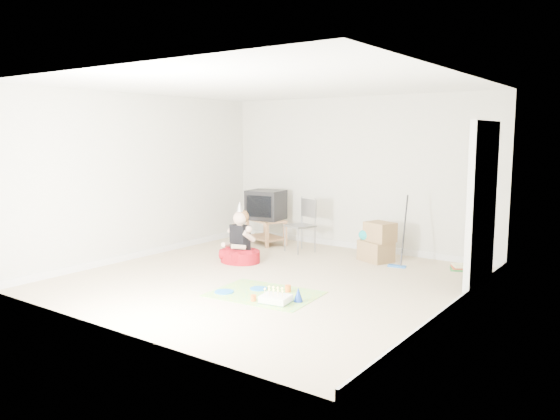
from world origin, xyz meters
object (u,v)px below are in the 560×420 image
Objects in this scene: crt_tv at (266,205)px; birthday_cake at (276,299)px; cardboard_boxes at (377,242)px; tv_stand at (266,229)px; seated_woman at (240,249)px; folding_chair at (300,226)px.

crt_tv is 1.66× the size of birthday_cake.
cardboard_boxes is (2.23, -0.09, -0.42)m from crt_tv.
tv_stand is 2.23m from cardboard_boxes.
birthday_cake is (-0.02, -2.65, -0.25)m from cardboard_boxes.
cardboard_boxes reaches higher than tv_stand.
crt_tv is 0.64× the size of seated_woman.
cardboard_boxes reaches higher than birthday_cake.
tv_stand is 0.44m from crt_tv.
crt_tv is 1.55m from seated_woman.
folding_chair is at bearing -13.57° from tv_stand.
crt_tv is at bearing 177.64° from cardboard_boxes.
folding_chair is at bearing 73.48° from seated_woman.
cardboard_boxes is at bearing 4.99° from folding_chair.
birthday_cake is at bearing -90.46° from cardboard_boxes.
folding_chair is (0.87, -0.21, -0.26)m from crt_tv.
seated_woman is 2.59× the size of birthday_cake.
folding_chair reaches higher than tv_stand.
birthday_cake is (2.21, -2.75, -0.67)m from crt_tv.
tv_stand is at bearing 111.14° from seated_woman.
crt_tv is 0.94m from folding_chair.
cardboard_boxes is (2.23, -0.09, 0.03)m from tv_stand.
seated_woman is (0.53, -1.37, -0.06)m from tv_stand.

